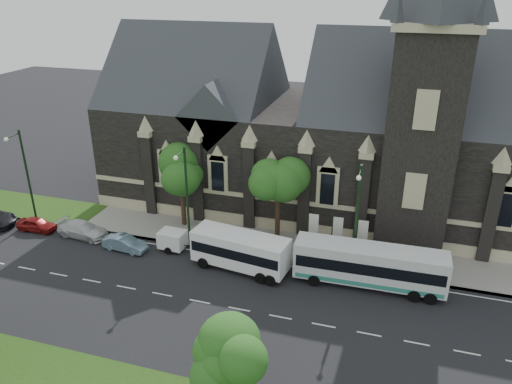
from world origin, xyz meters
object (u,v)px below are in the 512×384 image
at_px(street_lamp_near, 357,214).
at_px(banner_flag_center, 336,232).
at_px(sedan, 125,243).
at_px(street_lamp_far, 25,172).
at_px(tree_walk_left, 184,168).
at_px(shuttle_bus, 240,249).
at_px(banner_flag_left, 311,228).
at_px(car_far_red, 37,224).
at_px(car_far_white, 83,230).
at_px(tree_park_east, 238,358).
at_px(box_trailer, 173,239).
at_px(banner_flag_right, 360,235).
at_px(tree_walk_right, 281,178).
at_px(street_lamp_mid, 186,192).
at_px(tour_coach, 370,265).

xyz_separation_m(street_lamp_near, banner_flag_center, (-1.71, 1.91, -2.73)).
bearing_deg(sedan, street_lamp_far, 83.33).
height_order(tree_walk_left, shuttle_bus, tree_walk_left).
bearing_deg(banner_flag_left, car_far_red, -172.31).
bearing_deg(shuttle_bus, tree_walk_left, 149.90).
bearing_deg(car_far_white, street_lamp_near, -82.12).
bearing_deg(tree_park_east, banner_flag_left, 89.65).
bearing_deg(banner_flag_left, tree_walk_left, 171.98).
xyz_separation_m(tree_park_east, car_far_red, (-24.69, 14.98, -3.99)).
xyz_separation_m(street_lamp_near, box_trailer, (-15.08, -0.89, -4.15)).
height_order(street_lamp_near, banner_flag_center, street_lamp_near).
height_order(street_lamp_far, banner_flag_right, street_lamp_far).
height_order(tree_walk_right, car_far_white, tree_walk_right).
xyz_separation_m(shuttle_bus, sedan, (-10.36, -0.14, -1.09)).
bearing_deg(sedan, car_far_red, 90.07).
xyz_separation_m(tree_park_east, car_far_white, (-19.96, 15.23, -3.92)).
height_order(street_lamp_near, street_lamp_mid, same).
relative_size(banner_flag_center, shuttle_bus, 0.50).
bearing_deg(street_lamp_far, box_trailer, -3.43).
relative_size(tree_park_east, banner_flag_right, 1.57).
distance_m(street_lamp_near, shuttle_bus, 9.45).
relative_size(street_lamp_mid, car_far_white, 1.88).
bearing_deg(car_far_white, tree_walk_right, -69.18).
height_order(car_far_red, car_far_white, car_far_white).
height_order(banner_flag_right, car_far_white, banner_flag_right).
height_order(tree_park_east, car_far_red, tree_park_east).
xyz_separation_m(shuttle_bus, car_far_red, (-19.93, 0.59, -1.10)).
xyz_separation_m(tour_coach, car_far_white, (-25.15, 0.27, -1.08)).
relative_size(tree_walk_right, tour_coach, 0.70).
bearing_deg(box_trailer, street_lamp_far, 179.83).
bearing_deg(tree_walk_right, shuttle_bus, -107.63).
xyz_separation_m(street_lamp_far, banner_flag_center, (28.29, 1.91, -2.73)).
distance_m(street_lamp_far, shuttle_bus, 21.78).
height_order(street_lamp_mid, shuttle_bus, street_lamp_mid).
xyz_separation_m(tree_park_east, street_lamp_mid, (-10.18, 16.42, 0.49)).
relative_size(sedan, car_far_red, 1.05).
relative_size(banner_flag_right, shuttle_bus, 0.50).
height_order(street_lamp_mid, banner_flag_right, street_lamp_mid).
bearing_deg(tour_coach, street_lamp_mid, 173.35).
relative_size(street_lamp_mid, sedan, 2.32).
xyz_separation_m(tour_coach, shuttle_bus, (-9.96, -0.57, -0.05)).
height_order(tree_walk_left, banner_flag_center, tree_walk_left).
xyz_separation_m(banner_flag_right, car_far_white, (-24.07, -3.10, -1.69)).
bearing_deg(tour_coach, banner_flag_right, 106.67).
bearing_deg(box_trailer, street_lamp_near, 6.64).
bearing_deg(tree_park_east, banner_flag_center, 83.43).
bearing_deg(banner_flag_center, street_lamp_far, -176.14).
bearing_deg(street_lamp_near, banner_flag_center, 131.93).
xyz_separation_m(tree_park_east, tree_walk_right, (-2.96, 20.04, 1.20)).
xyz_separation_m(banner_flag_center, car_far_red, (-26.80, -3.35, -1.76)).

